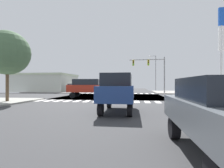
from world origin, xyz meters
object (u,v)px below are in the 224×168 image
object	(u,v)px
traffic_signal_mast	(151,67)
sedan_outer_4	(98,87)
sedan_nearside_1	(222,111)
suv_middle_3	(118,89)
sedan_leading_3	(112,86)
sedan_inner_5	(107,86)
sidewalk_tree	(7,53)
bank_building	(46,83)
sedan_queued_2	(103,86)
suv_crossing_2	(87,87)
street_lamp	(155,70)

from	to	relation	value
traffic_signal_mast	sedan_outer_4	size ratio (longest dim) A/B	1.52
sedan_nearside_1	suv_middle_3	xyz separation A→B (m)	(-3.00, 6.44, 0.28)
sedan_leading_3	sedan_inner_5	size ratio (longest dim) A/B	1.00
traffic_signal_mast	sedan_outer_4	xyz separation A→B (m)	(-10.86, 5.96, -3.70)
sidewalk_tree	traffic_signal_mast	bearing A→B (deg)	48.60
traffic_signal_mast	bank_building	bearing A→B (deg)	164.68
sedan_nearside_1	traffic_signal_mast	bearing A→B (deg)	88.16
sidewalk_tree	sedan_queued_2	size ratio (longest dim) A/B	1.56
sidewalk_tree	suv_middle_3	distance (m)	11.86
traffic_signal_mast	suv_middle_3	bearing A→B (deg)	-100.73
sedan_nearside_1	suv_crossing_2	bearing A→B (deg)	115.69
suv_crossing_2	sedan_outer_4	distance (m)	16.60
traffic_signal_mast	sedan_outer_4	world-z (taller)	traffic_signal_mast
sedan_queued_2	sedan_outer_4	bearing A→B (deg)	90.00
bank_building	sedan_nearside_1	world-z (taller)	bank_building
street_lamp	sidewalk_tree	distance (m)	33.21
sidewalk_tree	sedan_leading_3	world-z (taller)	sidewalk_tree
street_lamp	bank_building	distance (m)	26.54
sedan_leading_3	sedan_outer_4	distance (m)	22.46
sedan_outer_4	suv_middle_3	bearing A→B (deg)	104.88
sedan_outer_4	sedan_queued_2	bearing A→B (deg)	-90.00
bank_building	suv_middle_3	xyz separation A→B (m)	(19.75, -26.86, -0.64)
bank_building	suv_middle_3	bearing A→B (deg)	-53.67
sedan_inner_5	traffic_signal_mast	bearing A→B (deg)	120.08
bank_building	sedan_inner_5	size ratio (longest dim) A/B	3.27
sedan_queued_2	sedan_outer_4	distance (m)	5.70
suv_crossing_2	sedan_queued_2	bearing A→B (deg)	5.52
sedan_queued_2	sedan_inner_5	size ratio (longest dim) A/B	1.00
sedan_nearside_1	sedan_queued_2	world-z (taller)	same
sidewalk_tree	suv_crossing_2	size ratio (longest dim) A/B	1.46
street_lamp	traffic_signal_mast	bearing A→B (deg)	-99.99
sedan_nearside_1	sedan_outer_4	bearing A→B (deg)	106.96
sedan_leading_3	sedan_inner_5	bearing A→B (deg)	90.00
sedan_queued_2	sedan_nearside_1	bearing A→B (deg)	104.57
bank_building	sedan_outer_4	bearing A→B (deg)	-2.28
sedan_queued_2	suv_crossing_2	bearing A→B (deg)	95.52
street_lamp	sedan_outer_4	xyz separation A→B (m)	(-12.99, -6.13, -4.09)
traffic_signal_mast	sidewalk_tree	bearing A→B (deg)	-131.40
sedan_inner_5	sedan_leading_3	bearing A→B (deg)	-90.00
street_lamp	suv_middle_3	world-z (taller)	street_lamp
suv_middle_3	sedan_inner_5	bearing A→B (deg)	100.14
traffic_signal_mast	sedan_queued_2	distance (m)	16.36
sedan_nearside_1	street_lamp	bearing A→B (deg)	85.60
sidewalk_tree	sedan_leading_3	xyz separation A→B (m)	(3.76, 45.00, -3.53)
sedan_nearside_1	sedan_queued_2	bearing A→B (deg)	104.57
suv_crossing_2	suv_middle_3	size ratio (longest dim) A/B	1.00
street_lamp	sedan_outer_4	distance (m)	14.94
traffic_signal_mast	bank_building	world-z (taller)	traffic_signal_mast
sedan_outer_4	street_lamp	bearing A→B (deg)	-154.73
sidewalk_tree	sedan_outer_4	size ratio (longest dim) A/B	1.56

